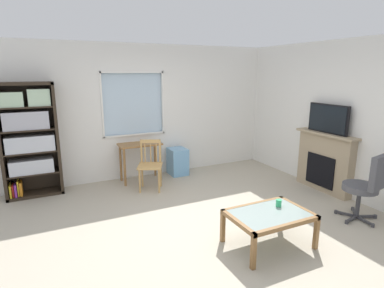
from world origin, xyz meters
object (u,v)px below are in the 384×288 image
Objects in this scene: desk_under_window at (140,151)px; office_chair at (367,184)px; fireplace at (324,162)px; sippy_cup at (279,203)px; bookshelf at (29,137)px; tv at (328,119)px; coffee_table at (269,217)px; wooden_chair at (150,165)px; plastic_drawer_unit at (178,161)px.

desk_under_window is 3.87m from office_chair.
fireplace is 2.10m from sippy_cup.
bookshelf reaches higher than tv.
desk_under_window is at bearing 103.83° from coffee_table.
office_chair is 1.67m from coffee_table.
desk_under_window is 0.68× the size of fireplace.
office_chair is (2.36, -2.53, 0.09)m from wooden_chair.
fireplace is 1.21m from office_chair.
wooden_chair is at bearing 132.96° from office_chair.
bookshelf is at bearing 176.75° from desk_under_window.
wooden_chair is 0.76× the size of fireplace.
desk_under_window reaches higher than coffee_table.
desk_under_window is 3.03m from sippy_cup.
office_chair is 1.44m from sippy_cup.
office_chair is (4.26, -3.15, -0.48)m from bookshelf.
office_chair is 11.11× the size of sippy_cup.
bookshelf reaches higher than wooden_chair.
sippy_cup is (0.14, -2.92, 0.20)m from plastic_drawer_unit.
tv reaches higher than office_chair.
office_chair is (1.57, -3.10, 0.28)m from plastic_drawer_unit.
plastic_drawer_unit is 3.48m from office_chair.
coffee_table is (-2.09, -1.05, -0.16)m from fireplace.
wooden_chair is at bearing 111.43° from sippy_cup.
bookshelf is 2.41× the size of desk_under_window.
bookshelf reaches higher than sippy_cup.
wooden_chair is at bearing 105.98° from coffee_table.
wooden_chair is at bearing -86.78° from desk_under_window.
bookshelf is 5.11m from tv.
bookshelf is 3.52× the size of plastic_drawer_unit.
tv is at bearing -44.63° from plastic_drawer_unit.
plastic_drawer_unit is (2.69, -0.06, -0.76)m from bookshelf.
fireplace is at bearing 26.58° from coffee_table.
fireplace is (2.01, -1.97, 0.26)m from plastic_drawer_unit.
bookshelf is 4.09m from coffee_table.
wooden_chair is at bearing 153.20° from tv.
sippy_cup is at bearing -46.44° from bookshelf.
bookshelf is 2.09m from wooden_chair.
tv is (4.68, -2.03, 0.27)m from bookshelf.
fireplace is 1.19× the size of office_chair.
plastic_drawer_unit is at bearing -1.21° from bookshelf.
bookshelf is 21.56× the size of sippy_cup.
coffee_table is 0.26m from sippy_cup.
sippy_cup is (2.83, -2.98, -0.56)m from bookshelf.
fireplace reaches higher than wooden_chair.
tv is at bearing 26.78° from coffee_table.
fireplace is 0.78m from tv.
bookshelf is at bearing 178.79° from plastic_drawer_unit.
office_chair reaches higher than sippy_cup.
plastic_drawer_unit is 0.55× the size of office_chair.
tv is at bearing 180.00° from fireplace.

